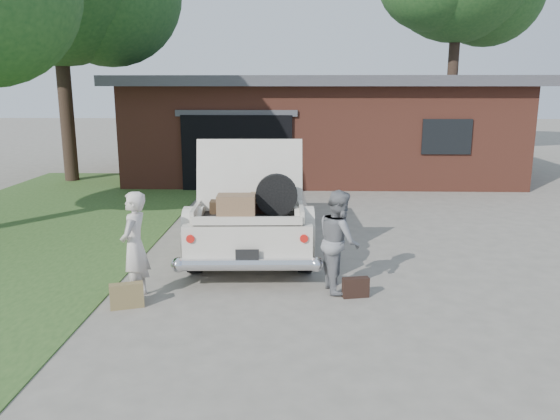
{
  "coord_description": "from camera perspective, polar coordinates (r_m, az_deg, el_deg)",
  "views": [
    {
      "loc": [
        0.28,
        -7.75,
        3.0
      ],
      "look_at": [
        0.0,
        0.6,
        1.1
      ],
      "focal_mm": 35.0,
      "sensor_mm": 36.0,
      "label": 1
    }
  ],
  "objects": [
    {
      "name": "grass_strip",
      "position": [
        12.57,
        -25.55,
        -2.24
      ],
      "size": [
        6.0,
        16.0,
        0.02
      ],
      "primitive_type": "cube",
      "color": "#2D4C1E",
      "rests_on": "ground"
    },
    {
      "name": "ground",
      "position": [
        8.32,
        -0.14,
        -8.34
      ],
      "size": [
        90.0,
        90.0,
        0.0
      ],
      "primitive_type": "plane",
      "color": "gray",
      "rests_on": "ground"
    },
    {
      "name": "woman_left",
      "position": [
        8.02,
        -14.96,
        -3.67
      ],
      "size": [
        0.43,
        0.6,
        1.57
      ],
      "primitive_type": "imported",
      "rotation": [
        0.0,
        0.0,
        -1.66
      ],
      "color": "beige",
      "rests_on": "ground"
    },
    {
      "name": "sedan",
      "position": [
        10.54,
        -2.79,
        0.61
      ],
      "size": [
        2.28,
        5.36,
        2.16
      ],
      "rotation": [
        0.0,
        0.0,
        0.04
      ],
      "color": "beige",
      "rests_on": "ground"
    },
    {
      "name": "house",
      "position": [
        19.28,
        4.06,
        8.82
      ],
      "size": [
        12.8,
        7.8,
        3.3
      ],
      "color": "brown",
      "rests_on": "ground"
    },
    {
      "name": "suitcase_right",
      "position": [
        8.07,
        7.92,
        -8.02
      ],
      "size": [
        0.4,
        0.2,
        0.3
      ],
      "primitive_type": "cube",
      "rotation": [
        0.0,
        0.0,
        0.21
      ],
      "color": "black",
      "rests_on": "ground"
    },
    {
      "name": "suitcase_left",
      "position": [
        7.91,
        -15.72,
        -8.61
      ],
      "size": [
        0.48,
        0.29,
        0.35
      ],
      "primitive_type": "cube",
      "rotation": [
        0.0,
        0.0,
        0.34
      ],
      "color": "olive",
      "rests_on": "ground"
    },
    {
      "name": "woman_right",
      "position": [
        8.15,
        6.18,
        -3.21
      ],
      "size": [
        0.72,
        0.85,
        1.52
      ],
      "primitive_type": "imported",
      "rotation": [
        0.0,
        0.0,
        1.78
      ],
      "color": "slate",
      "rests_on": "ground"
    }
  ]
}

